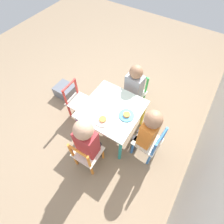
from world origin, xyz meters
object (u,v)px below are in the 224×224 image
(kids_table, at_px, (112,112))
(chair_green, at_px, (135,93))
(chair_red, at_px, (78,102))
(child_right, at_px, (87,140))
(storage_bin, at_px, (65,90))
(chair_orange, at_px, (87,154))
(child_back, at_px, (148,130))
(plate_right, at_px, (103,120))
(plate_back, at_px, (127,115))
(chair_blue, at_px, (149,143))
(child_left, at_px, (133,86))

(kids_table, distance_m, chair_green, 0.52)
(chair_red, xyz_separation_m, child_right, (0.43, 0.50, 0.23))
(storage_bin, bearing_deg, chair_orange, 54.27)
(chair_orange, bearing_deg, child_back, -133.83)
(chair_red, distance_m, plate_right, 0.57)
(plate_back, relative_size, storage_bin, 0.63)
(chair_orange, height_order, storage_bin, chair_orange)
(chair_blue, xyz_separation_m, child_back, (-0.01, -0.06, 0.21))
(kids_table, bearing_deg, chair_blue, 84.99)
(kids_table, relative_size, chair_green, 1.20)
(chair_green, relative_size, plate_back, 3.19)
(chair_red, relative_size, plate_right, 3.05)
(chair_green, bearing_deg, child_right, -87.87)
(child_right, distance_m, plate_right, 0.26)
(plate_back, distance_m, storage_bin, 1.14)
(child_back, height_order, plate_right, child_back)
(plate_back, relative_size, plate_right, 0.95)
(child_right, relative_size, plate_back, 4.91)
(chair_green, distance_m, plate_back, 0.56)
(chair_red, height_order, storage_bin, chair_red)
(chair_blue, distance_m, child_back, 0.22)
(chair_orange, bearing_deg, plate_right, -89.63)
(chair_red, bearing_deg, child_back, -92.75)
(chair_blue, relative_size, chair_green, 1.00)
(kids_table, distance_m, child_left, 0.44)
(child_back, bearing_deg, child_left, -134.29)
(kids_table, relative_size, child_right, 0.78)
(child_right, relative_size, plate_right, 4.69)
(chair_orange, xyz_separation_m, child_left, (-0.93, 0.02, 0.17))
(chair_orange, relative_size, plate_right, 3.05)
(child_right, height_order, child_left, child_right)
(kids_table, distance_m, chair_orange, 0.52)
(child_back, bearing_deg, plate_right, -67.40)
(child_right, bearing_deg, kids_table, -90.00)
(child_right, xyz_separation_m, child_left, (-0.87, 0.02, -0.05))
(plate_back, bearing_deg, storage_bin, -97.76)
(chair_blue, bearing_deg, chair_green, -134.43)
(chair_orange, distance_m, child_back, 0.66)
(chair_orange, bearing_deg, plate_back, -109.62)
(chair_orange, xyz_separation_m, child_right, (-0.06, -0.00, 0.23))
(chair_red, distance_m, plate_back, 0.71)
(child_right, xyz_separation_m, plate_back, (-0.44, 0.17, -0.01))
(chair_green, bearing_deg, plate_right, -88.98)
(chair_red, height_order, child_right, child_right)
(chair_orange, height_order, plate_back, chair_orange)
(chair_green, distance_m, child_left, 0.18)
(child_right, relative_size, child_left, 1.10)
(kids_table, height_order, storage_bin, kids_table)
(kids_table, bearing_deg, chair_orange, 0.66)
(chair_green, distance_m, storage_bin, 1.00)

